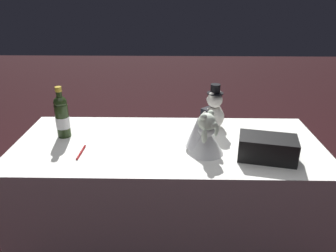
{
  "coord_description": "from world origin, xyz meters",
  "views": [
    {
      "loc": [
        0.03,
        -1.58,
        1.52
      ],
      "look_at": [
        0.0,
        0.0,
        0.83
      ],
      "focal_mm": 34.35,
      "sensor_mm": 36.0,
      "label": 1
    }
  ],
  "objects": [
    {
      "name": "champagne_bottle",
      "position": [
        -0.59,
        0.07,
        0.85
      ],
      "size": [
        0.08,
        0.08,
        0.29
      ],
      "color": "#233517",
      "rests_on": "reception_table"
    },
    {
      "name": "ground_plane",
      "position": [
        0.0,
        0.0,
        0.0
      ],
      "size": [
        12.0,
        12.0,
        0.0
      ],
      "primitive_type": "plane",
      "color": "black"
    },
    {
      "name": "teddy_bear_bride",
      "position": [
        0.18,
        -0.1,
        0.82
      ],
      "size": [
        0.23,
        0.23,
        0.22
      ],
      "color": "white",
      "rests_on": "reception_table"
    },
    {
      "name": "reception_table",
      "position": [
        0.0,
        0.0,
        0.36
      ],
      "size": [
        1.68,
        0.73,
        0.73
      ],
      "primitive_type": "cube",
      "color": "white",
      "rests_on": "ground_plane"
    },
    {
      "name": "gift_case_black",
      "position": [
        0.49,
        -0.17,
        0.79
      ],
      "size": [
        0.31,
        0.21,
        0.12
      ],
      "color": "black",
      "rests_on": "reception_table"
    },
    {
      "name": "signing_pen",
      "position": [
        -0.45,
        -0.12,
        0.73
      ],
      "size": [
        0.01,
        0.16,
        0.01
      ],
      "color": "maroon",
      "rests_on": "reception_table"
    },
    {
      "name": "teddy_bear_groom",
      "position": [
        0.26,
        0.22,
        0.83
      ],
      "size": [
        0.16,
        0.15,
        0.27
      ],
      "color": "silver",
      "rests_on": "reception_table"
    }
  ]
}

